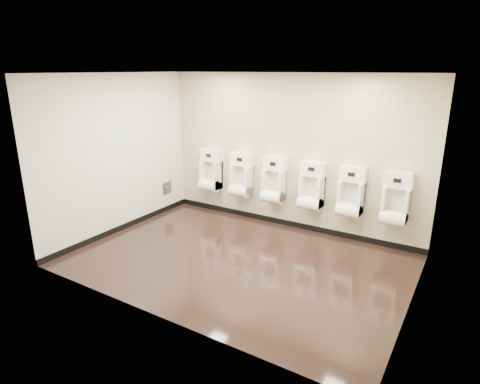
% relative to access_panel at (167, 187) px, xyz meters
% --- Properties ---
extents(ground, '(5.00, 3.50, 0.00)m').
position_rel_access_panel_xyz_m(ground, '(2.48, -1.20, -0.50)').
color(ground, black).
rests_on(ground, ground).
extents(ceiling, '(5.00, 3.50, 0.00)m').
position_rel_access_panel_xyz_m(ceiling, '(2.48, -1.20, 2.30)').
color(ceiling, silver).
extents(back_wall, '(5.00, 0.02, 2.80)m').
position_rel_access_panel_xyz_m(back_wall, '(2.48, 0.55, 0.90)').
color(back_wall, '#BAB392').
rests_on(back_wall, ground).
extents(front_wall, '(5.00, 0.02, 2.80)m').
position_rel_access_panel_xyz_m(front_wall, '(2.48, -2.95, 0.90)').
color(front_wall, '#BAB392').
rests_on(front_wall, ground).
extents(left_wall, '(0.02, 3.50, 2.80)m').
position_rel_access_panel_xyz_m(left_wall, '(-0.02, -1.20, 0.90)').
color(left_wall, '#BAB392').
rests_on(left_wall, ground).
extents(right_wall, '(0.02, 3.50, 2.80)m').
position_rel_access_panel_xyz_m(right_wall, '(4.98, -1.20, 0.90)').
color(right_wall, '#BAB392').
rests_on(right_wall, ground).
extents(tile_overlay_left, '(0.01, 3.50, 2.80)m').
position_rel_access_panel_xyz_m(tile_overlay_left, '(-0.01, -1.20, 0.90)').
color(tile_overlay_left, silver).
rests_on(tile_overlay_left, ground).
extents(skirting_back, '(5.00, 0.02, 0.10)m').
position_rel_access_panel_xyz_m(skirting_back, '(2.48, 0.54, -0.45)').
color(skirting_back, black).
rests_on(skirting_back, ground).
extents(skirting_left, '(0.02, 3.50, 0.10)m').
position_rel_access_panel_xyz_m(skirting_left, '(-0.01, -1.20, -0.45)').
color(skirting_left, black).
rests_on(skirting_left, ground).
extents(access_panel, '(0.04, 0.25, 0.25)m').
position_rel_access_panel_xyz_m(access_panel, '(0.00, 0.00, 0.00)').
color(access_panel, '#9E9EA3').
rests_on(access_panel, left_wall).
extents(urinal_0, '(0.45, 0.34, 0.84)m').
position_rel_access_panel_xyz_m(urinal_0, '(0.84, 0.40, 0.33)').
color(urinal_0, white).
rests_on(urinal_0, back_wall).
extents(urinal_1, '(0.45, 0.34, 0.84)m').
position_rel_access_panel_xyz_m(urinal_1, '(1.57, 0.40, 0.33)').
color(urinal_1, white).
rests_on(urinal_1, back_wall).
extents(urinal_2, '(0.45, 0.34, 0.84)m').
position_rel_access_panel_xyz_m(urinal_2, '(2.27, 0.40, 0.33)').
color(urinal_2, white).
rests_on(urinal_2, back_wall).
extents(urinal_3, '(0.45, 0.34, 0.84)m').
position_rel_access_panel_xyz_m(urinal_3, '(3.01, 0.40, 0.33)').
color(urinal_3, white).
rests_on(urinal_3, back_wall).
extents(urinal_4, '(0.45, 0.34, 0.84)m').
position_rel_access_panel_xyz_m(urinal_4, '(3.71, 0.40, 0.33)').
color(urinal_4, white).
rests_on(urinal_4, back_wall).
extents(urinal_5, '(0.45, 0.34, 0.84)m').
position_rel_access_panel_xyz_m(urinal_5, '(4.42, 0.40, 0.33)').
color(urinal_5, white).
rests_on(urinal_5, back_wall).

